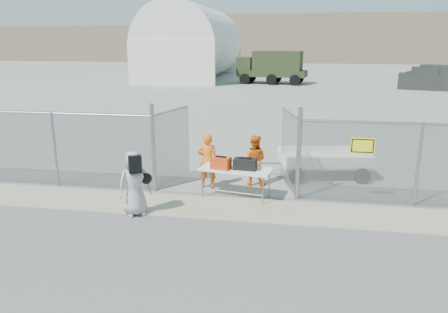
% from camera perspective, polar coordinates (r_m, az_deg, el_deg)
% --- Properties ---
extents(ground, '(160.00, 160.00, 0.00)m').
position_cam_1_polar(ground, '(10.37, -1.89, -8.71)').
color(ground, '#504F4F').
extents(tarmac_inside, '(160.00, 80.00, 0.01)m').
position_cam_1_polar(tarmac_inside, '(51.50, 7.64, 10.17)').
color(tarmac_inside, gray).
rests_on(tarmac_inside, ground).
extents(dirt_strip, '(44.00, 1.60, 0.01)m').
position_cam_1_polar(dirt_strip, '(11.27, -0.86, -6.67)').
color(dirt_strip, tan).
rests_on(dirt_strip, ground).
extents(distant_hills, '(140.00, 6.00, 9.00)m').
position_cam_1_polar(distant_hills, '(87.35, 12.13, 14.83)').
color(distant_hills, '#7F684F').
rests_on(distant_hills, ground).
extents(chain_link_fence, '(40.00, 0.20, 2.20)m').
position_cam_1_polar(chain_link_fence, '(11.86, 0.00, 0.00)').
color(chain_link_fence, gray).
rests_on(chain_link_fence, ground).
extents(quonset_hangar, '(9.00, 18.00, 8.00)m').
position_cam_1_polar(quonset_hangar, '(50.72, -4.03, 14.71)').
color(quonset_hangar, silver).
rests_on(quonset_hangar, ground).
extents(folding_table, '(2.03, 1.13, 0.82)m').
position_cam_1_polar(folding_table, '(11.89, 1.55, -3.46)').
color(folding_table, white).
rests_on(folding_table, ground).
extents(orange_bag, '(0.56, 0.44, 0.31)m').
position_cam_1_polar(orange_bag, '(11.70, -0.41, -0.86)').
color(orange_bag, '#DA4112').
rests_on(orange_bag, folding_table).
extents(black_duffel, '(0.63, 0.40, 0.29)m').
position_cam_1_polar(black_duffel, '(11.67, 2.79, -0.98)').
color(black_duffel, black).
rests_on(black_duffel, folding_table).
extents(security_worker_left, '(0.61, 0.42, 1.61)m').
position_cam_1_polar(security_worker_left, '(12.54, -2.16, -0.57)').
color(security_worker_left, orange).
rests_on(security_worker_left, ground).
extents(security_worker_right, '(0.80, 0.66, 1.52)m').
position_cam_1_polar(security_worker_right, '(12.81, 3.96, -0.49)').
color(security_worker_right, orange).
rests_on(security_worker_right, ground).
extents(visitor, '(0.94, 0.85, 1.60)m').
position_cam_1_polar(visitor, '(10.81, -11.61, -3.46)').
color(visitor, '#9D9DA1').
rests_on(visitor, ground).
extents(utility_trailer, '(3.83, 2.43, 0.86)m').
position_cam_1_polar(utility_trailer, '(14.05, 12.93, -0.83)').
color(utility_trailer, white).
rests_on(utility_trailer, ground).
extents(military_truck, '(6.91, 3.32, 3.17)m').
position_cam_1_polar(military_truck, '(43.95, 6.33, 11.48)').
color(military_truck, '#27331A').
rests_on(military_truck, ground).
extents(parked_vehicle_near, '(4.51, 2.87, 1.89)m').
position_cam_1_polar(parked_vehicle_near, '(42.20, 24.69, 9.22)').
color(parked_vehicle_near, '#242724').
rests_on(parked_vehicle_near, ground).
extents(parked_vehicle_mid, '(5.03, 3.82, 2.07)m').
position_cam_1_polar(parked_vehicle_mid, '(42.45, 25.93, 9.24)').
color(parked_vehicle_mid, '#242724').
rests_on(parked_vehicle_mid, ground).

